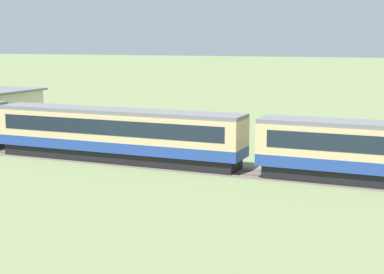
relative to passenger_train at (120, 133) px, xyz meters
name	(u,v)px	position (x,y,z in m)	size (l,w,h in m)	color
passenger_train	(120,133)	(0.00, 0.00, 0.00)	(108.19, 3.10, 4.06)	#234293
railway_track	(171,166)	(4.34, 0.00, -2.24)	(149.67, 3.60, 0.04)	#665B51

